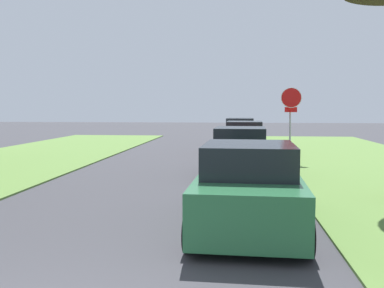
{
  "coord_description": "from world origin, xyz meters",
  "views": [
    {
      "loc": [
        2.01,
        -3.22,
        2.23
      ],
      "look_at": [
        0.96,
        7.08,
        1.36
      ],
      "focal_mm": 40.87,
      "sensor_mm": 36.0,
      "label": 1
    }
  ],
  "objects_px": {
    "parked_sedan_black": "(240,153)",
    "parked_sedan_red": "(244,139)",
    "parked_sedan_white": "(240,132)",
    "stop_sign_far": "(291,108)",
    "parked_sedan_green": "(249,188)"
  },
  "relations": [
    {
      "from": "parked_sedan_black",
      "to": "parked_sedan_red",
      "type": "bearing_deg",
      "value": 87.7
    },
    {
      "from": "parked_sedan_black",
      "to": "parked_sedan_red",
      "type": "xyz_separation_m",
      "value": [
        0.25,
        6.13,
        0.0
      ]
    },
    {
      "from": "parked_sedan_black",
      "to": "parked_sedan_white",
      "type": "bearing_deg",
      "value": 89.55
    },
    {
      "from": "parked_sedan_black",
      "to": "parked_sedan_red",
      "type": "distance_m",
      "value": 6.14
    },
    {
      "from": "parked_sedan_white",
      "to": "parked_sedan_black",
      "type": "bearing_deg",
      "value": -90.45
    },
    {
      "from": "stop_sign_far",
      "to": "parked_sedan_green",
      "type": "xyz_separation_m",
      "value": [
        -1.9,
        -9.49,
        -1.46
      ]
    },
    {
      "from": "parked_sedan_green",
      "to": "parked_sedan_white",
      "type": "distance_m",
      "value": 18.56
    },
    {
      "from": "stop_sign_far",
      "to": "parked_sedan_white",
      "type": "distance_m",
      "value": 9.39
    },
    {
      "from": "parked_sedan_green",
      "to": "parked_sedan_red",
      "type": "xyz_separation_m",
      "value": [
        0.15,
        12.47,
        0.0
      ]
    },
    {
      "from": "stop_sign_far",
      "to": "parked_sedan_white",
      "type": "height_order",
      "value": "stop_sign_far"
    },
    {
      "from": "parked_sedan_green",
      "to": "parked_sedan_black",
      "type": "relative_size",
      "value": 1.0
    },
    {
      "from": "parked_sedan_green",
      "to": "parked_sedan_white",
      "type": "xyz_separation_m",
      "value": [
        -0.0,
        18.56,
        0.0
      ]
    },
    {
      "from": "stop_sign_far",
      "to": "parked_sedan_black",
      "type": "height_order",
      "value": "stop_sign_far"
    },
    {
      "from": "parked_sedan_red",
      "to": "parked_sedan_white",
      "type": "xyz_separation_m",
      "value": [
        -0.15,
        6.09,
        0.0
      ]
    },
    {
      "from": "stop_sign_far",
      "to": "parked_sedan_black",
      "type": "xyz_separation_m",
      "value": [
        -2.0,
        -3.15,
        -1.46
      ]
    }
  ]
}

